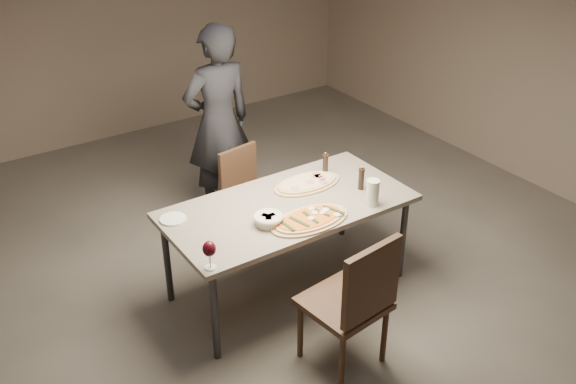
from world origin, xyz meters
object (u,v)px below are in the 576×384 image
ham_pizza (307,183)px  bread_basket (268,219)px  zucchini_pizza (310,219)px  carafe (373,193)px  diner (218,123)px  pepper_mill_left (361,178)px  dining_table (288,211)px  chair_near (355,298)px  chair_far (246,192)px

ham_pizza → bread_basket: bread_basket is taller
zucchini_pizza → carafe: size_ratio=3.06×
diner → pepper_mill_left: bearing=106.6°
zucchini_pizza → diner: size_ratio=0.34×
zucchini_pizza → pepper_mill_left: (0.58, 0.16, 0.07)m
ham_pizza → pepper_mill_left: bearing=-40.6°
pepper_mill_left → ham_pizza: bearing=137.1°
pepper_mill_left → dining_table: bearing=168.5°
carafe → chair_near: bearing=-136.4°
carafe → dining_table: bearing=145.5°
zucchini_pizza → pepper_mill_left: 0.61m
chair_near → diner: size_ratio=0.57×
carafe → diner: (-0.35, 1.67, 0.03)m
dining_table → carafe: (0.50, -0.34, 0.16)m
pepper_mill_left → carafe: 0.24m
pepper_mill_left → chair_near: chair_near is taller
bread_basket → diner: bearing=74.3°
zucchini_pizza → bread_basket: size_ratio=2.91×
ham_pizza → pepper_mill_left: pepper_mill_left is taller
chair_far → diner: size_ratio=0.48×
bread_basket → pepper_mill_left: size_ratio=1.10×
zucchini_pizza → bread_basket: 0.29m
carafe → chair_far: 1.24m
ham_pizza → carafe: 0.55m
chair_far → diner: 0.70m
chair_near → ham_pizza: bearing=63.0°
bread_basket → zucchini_pizza: bearing=-25.6°
carafe → pepper_mill_left: bearing=70.0°
chair_near → dining_table: bearing=75.9°
carafe → diner: diner is taller
chair_far → carafe: bearing=101.0°
zucchini_pizza → ham_pizza: size_ratio=1.08×
carafe → chair_near: size_ratio=0.20×
dining_table → zucchini_pizza: zucchini_pizza is taller
pepper_mill_left → carafe: bearing=-110.0°
pepper_mill_left → chair_far: bearing=119.2°
bread_basket → ham_pizza: bearing=29.7°
bread_basket → chair_far: (0.35, 0.91, -0.32)m
dining_table → diner: 1.34m
pepper_mill_left → chair_near: size_ratio=0.19×
pepper_mill_left → chair_far: pepper_mill_left is taller
dining_table → chair_far: (0.09, 0.76, -0.22)m
dining_table → diner: (0.15, 1.32, 0.19)m
chair_near → pepper_mill_left: bearing=42.6°
chair_far → dining_table: bearing=73.9°
diner → bread_basket: bearing=74.3°
zucchini_pizza → diner: (0.15, 1.60, 0.11)m
carafe → chair_far: (-0.41, 1.10, -0.38)m
chair_near → chair_far: (0.21, 1.69, -0.09)m
pepper_mill_left → chair_near: (-0.70, -0.82, -0.27)m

